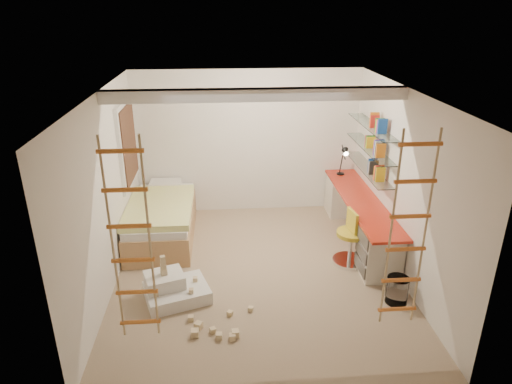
{
  "coord_description": "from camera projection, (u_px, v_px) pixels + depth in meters",
  "views": [
    {
      "loc": [
        -0.47,
        -5.63,
        3.62
      ],
      "look_at": [
        0.0,
        0.3,
        1.15
      ],
      "focal_mm": 32.0,
      "sensor_mm": 36.0,
      "label": 1
    }
  ],
  "objects": [
    {
      "name": "floor",
      "position": [
        258.0,
        273.0,
        6.61
      ],
      "size": [
        4.5,
        4.5,
        0.0
      ],
      "primitive_type": "plane",
      "color": "#927E5E",
      "rests_on": "ground"
    },
    {
      "name": "ceiling_beam",
      "position": [
        256.0,
        95.0,
        5.92
      ],
      "size": [
        4.0,
        0.18,
        0.16
      ],
      "primitive_type": "cube",
      "color": "white",
      "rests_on": "ceiling"
    },
    {
      "name": "window_frame",
      "position": [
        127.0,
        144.0,
        7.25
      ],
      "size": [
        0.06,
        1.15,
        1.35
      ],
      "primitive_type": "cube",
      "color": "white",
      "rests_on": "wall_left"
    },
    {
      "name": "window_blind",
      "position": [
        129.0,
        144.0,
        7.26
      ],
      "size": [
        0.02,
        1.0,
        1.2
      ],
      "primitive_type": "cube",
      "color": "#4C2D1E",
      "rests_on": "window_frame"
    },
    {
      "name": "rope_ladder_left",
      "position": [
        131.0,
        243.0,
        4.32
      ],
      "size": [
        0.41,
        0.04,
        2.13
      ],
      "primitive_type": null,
      "color": "#C36721",
      "rests_on": "ceiling"
    },
    {
      "name": "rope_ladder_right",
      "position": [
        408.0,
        233.0,
        4.52
      ],
      "size": [
        0.41,
        0.04,
        2.13
      ],
      "primitive_type": null,
      "color": "orange",
      "rests_on": "ceiling"
    },
    {
      "name": "waste_bin",
      "position": [
        397.0,
        290.0,
        5.91
      ],
      "size": [
        0.29,
        0.29,
        0.36
      ],
      "primitive_type": "cylinder",
      "color": "white",
      "rests_on": "floor"
    },
    {
      "name": "desk",
      "position": [
        359.0,
        218.0,
        7.37
      ],
      "size": [
        0.56,
        2.8,
        0.75
      ],
      "color": "red",
      "rests_on": "floor"
    },
    {
      "name": "shelves",
      "position": [
        370.0,
        148.0,
        7.21
      ],
      "size": [
        0.25,
        1.8,
        0.71
      ],
      "color": "white",
      "rests_on": "wall_right"
    },
    {
      "name": "bed",
      "position": [
        162.0,
        219.0,
        7.51
      ],
      "size": [
        1.02,
        2.0,
        0.69
      ],
      "color": "#AD7F51",
      "rests_on": "floor"
    },
    {
      "name": "task_lamp",
      "position": [
        344.0,
        157.0,
        7.97
      ],
      "size": [
        0.14,
        0.36,
        0.57
      ],
      "color": "black",
      "rests_on": "desk"
    },
    {
      "name": "swivel_chair",
      "position": [
        350.0,
        244.0,
        6.77
      ],
      "size": [
        0.56,
        0.56,
        0.85
      ],
      "color": "gold",
      "rests_on": "floor"
    },
    {
      "name": "play_platform",
      "position": [
        174.0,
        289.0,
        6.0
      ],
      "size": [
        0.95,
        0.84,
        0.35
      ],
      "color": "silver",
      "rests_on": "floor"
    },
    {
      "name": "toy_blocks",
      "position": [
        199.0,
        305.0,
        5.64
      ],
      "size": [
        1.26,
        1.04,
        0.62
      ],
      "color": "#CCB284",
      "rests_on": "floor"
    },
    {
      "name": "books",
      "position": [
        370.0,
        142.0,
        7.17
      ],
      "size": [
        0.14,
        0.58,
        0.92
      ],
      "color": "yellow",
      "rests_on": "shelves"
    }
  ]
}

